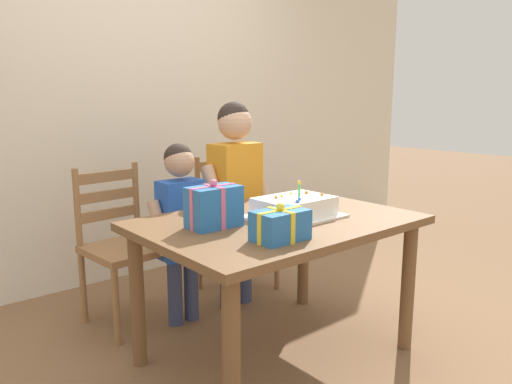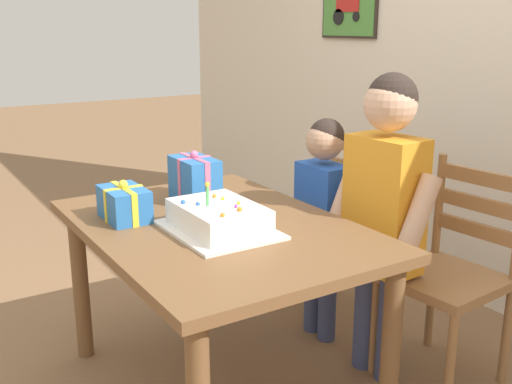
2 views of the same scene
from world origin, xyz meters
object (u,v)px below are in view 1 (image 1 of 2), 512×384
Objects in this scene: gift_box_red_large at (214,207)px; chair_left at (123,245)px; child_older at (235,185)px; birthday_cake at (294,208)px; gift_box_beside_cake at (280,225)px; chair_right at (234,222)px; child_younger at (181,216)px; dining_table at (277,238)px.

gift_box_red_large is 0.27× the size of chair_left.
gift_box_red_large is 0.80m from child_older.
birthday_cake reaches higher than gift_box_beside_cake.
birthday_cake is at bearing -103.04° from child_older.
child_younger is (-0.56, -0.24, 0.18)m from chair_right.
gift_box_red_large reaches higher than birthday_cake.
gift_box_red_large is (-0.40, 0.11, 0.05)m from birthday_cake.
birthday_cake is at bearing 37.21° from gift_box_beside_cake.
child_older is (0.64, -0.24, 0.31)m from chair_left.
chair_right reaches higher than birthday_cake.
chair_right is (0.64, 1.15, -0.32)m from gift_box_beside_cake.
gift_box_red_large is 0.88m from chair_left.
gift_box_red_large is at bearing 165.06° from birthday_cake.
gift_box_red_large is at bearing -84.06° from chair_left.
chair_right is (0.40, 0.88, -0.16)m from dining_table.
birthday_cake is 0.40m from gift_box_beside_cake.
chair_right is (0.32, 0.91, -0.31)m from birthday_cake.
child_younger reaches higher than birthday_cake.
child_younger is (0.25, -0.24, 0.18)m from chair_left.
birthday_cake is at bearing -22.75° from dining_table.
birthday_cake is 1.08m from chair_left.
birthday_cake is 1.90× the size of gift_box_beside_cake.
child_older is at bearing 45.27° from gift_box_red_large.
chair_right is at bearing 70.58° from birthday_cake.
gift_box_beside_cake is at bearing -142.79° from birthday_cake.
chair_right is at bearing 65.46° from dining_table.
dining_table is 0.66m from child_younger.
dining_table is at bearing -114.54° from chair_right.
gift_box_beside_cake is 1.36m from chair_right.
child_younger reaches higher than gift_box_beside_cake.
gift_box_beside_cake is 1.03m from child_older.
gift_box_red_large is 0.36m from gift_box_beside_cake.
child_younger is at bearing 109.34° from birthday_cake.
child_younger is at bearing 103.76° from dining_table.
gift_box_red_large is 0.19× the size of child_older.
child_older is at bearing 62.64° from gift_box_beside_cake.
chair_left is 0.76m from child_older.
birthday_cake is 0.48× the size of chair_left.
gift_box_red_large is at bearing 167.08° from dining_table.
chair_right is at bearing 0.00° from chair_left.
gift_box_beside_cake is (-0.24, -0.27, 0.16)m from dining_table.
gift_box_beside_cake is at bearing -117.36° from child_older.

